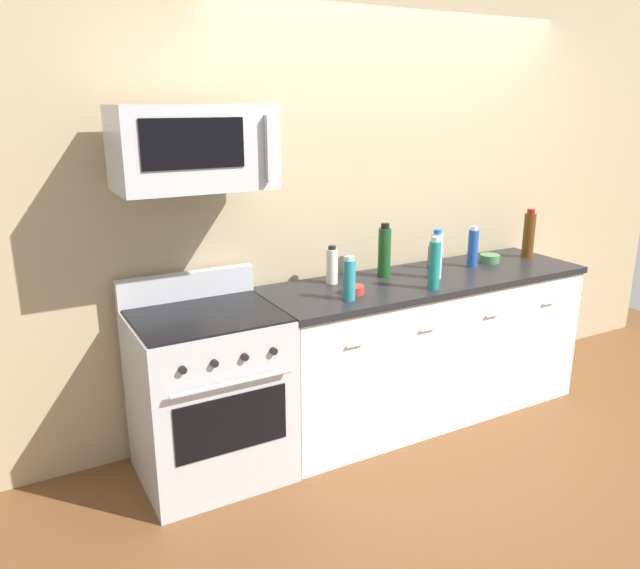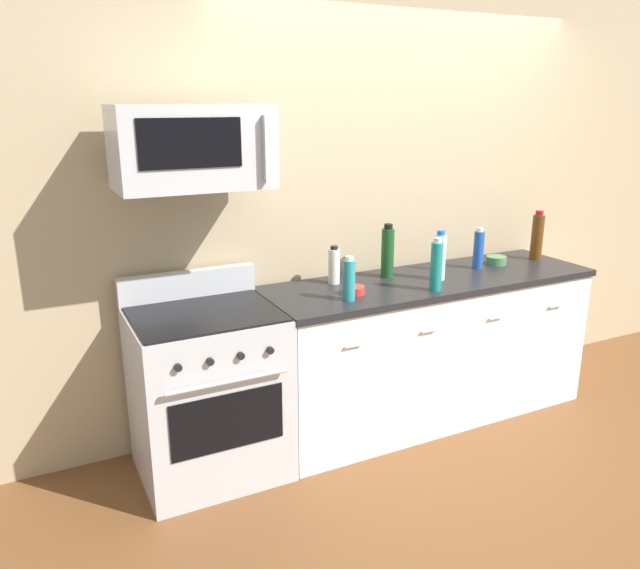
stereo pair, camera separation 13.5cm
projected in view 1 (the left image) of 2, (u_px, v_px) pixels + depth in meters
ground_plane at (421, 410)px, 4.09m from camera, size 6.26×6.26×0.00m
back_wall at (392, 199)px, 4.05m from camera, size 5.22×0.10×2.70m
counter_unit at (425, 346)px, 3.96m from camera, size 2.13×0.66×0.92m
range_oven at (210, 394)px, 3.29m from camera, size 0.76×0.69×1.07m
microwave at (193, 148)px, 2.97m from camera, size 0.74×0.44×0.40m
bottle_dish_soap at (349, 279)px, 3.36m from camera, size 0.07×0.07×0.25m
bottle_wine_green at (384, 251)px, 3.80m from camera, size 0.08×0.08×0.33m
bottle_water_clear at (436, 255)px, 3.76m from camera, size 0.07×0.07×0.30m
bottle_sparkling_teal at (434, 265)px, 3.54m from camera, size 0.07×0.07×0.31m
bottle_hot_sauce_red at (431, 257)px, 4.00m from camera, size 0.05×0.05×0.16m
bottle_soda_blue at (473, 248)px, 4.03m from camera, size 0.07×0.07×0.27m
bottle_vinegar_white at (332, 266)px, 3.67m from camera, size 0.07×0.07×0.23m
bottle_wine_amber at (529, 235)px, 4.27m from camera, size 0.08×0.08×0.34m
bowl_red_small at (354, 290)px, 3.49m from camera, size 0.12×0.12×0.05m
bowl_green_glaze at (490, 258)px, 4.17m from camera, size 0.13×0.13×0.05m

